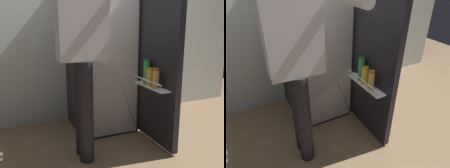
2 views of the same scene
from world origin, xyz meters
The scene contains 4 objects.
ground_plane centered at (0.00, 0.00, 0.00)m, with size 6.90×6.90×0.00m, color brown.
kitchen_wall centered at (0.00, 0.96, 1.27)m, with size 4.40×0.10×2.53m, color beige.
refrigerator centered at (0.03, 0.53, 0.81)m, with size 0.67×1.26×1.62m.
person centered at (-0.37, -0.03, 1.01)m, with size 0.52×0.72×1.69m.
Camera 1 is at (-0.94, -1.93, 1.11)m, focal length 39.63 mm.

